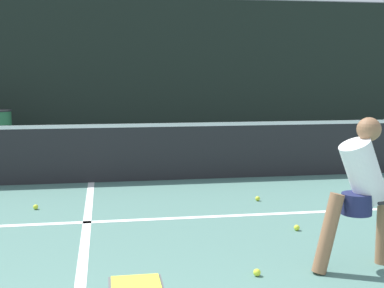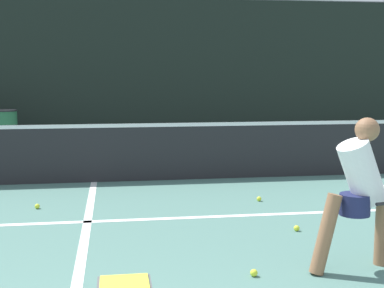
% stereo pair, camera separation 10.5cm
% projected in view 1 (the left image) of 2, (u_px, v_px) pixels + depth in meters
% --- Properties ---
extents(court_service_line, '(8.25, 0.10, 0.01)m').
position_uv_depth(court_service_line, '(87.00, 222.00, 6.38)').
color(court_service_line, white).
rests_on(court_service_line, ground).
extents(court_center_mark, '(0.10, 5.55, 0.01)m').
position_uv_depth(court_center_mark, '(86.00, 233.00, 5.96)').
color(court_center_mark, white).
rests_on(court_center_mark, ground).
extents(net, '(11.09, 0.09, 1.07)m').
position_uv_depth(net, '(91.00, 151.00, 8.61)').
color(net, slate).
rests_on(net, ground).
extents(fence_back, '(24.00, 0.06, 3.79)m').
position_uv_depth(fence_back, '(94.00, 68.00, 14.37)').
color(fence_back, black).
rests_on(fence_back, ground).
extents(player_practicing, '(1.20, 0.50, 1.39)m').
position_uv_depth(player_practicing, '(363.00, 187.00, 4.82)').
color(player_practicing, '#8C6042').
rests_on(player_practicing, ground).
extents(tennis_ball_scattered_1, '(0.07, 0.07, 0.07)m').
position_uv_depth(tennis_ball_scattered_1, '(36.00, 207.00, 6.97)').
color(tennis_ball_scattered_1, '#D1E033').
rests_on(tennis_ball_scattered_1, ground).
extents(tennis_ball_scattered_3, '(0.07, 0.07, 0.07)m').
position_uv_depth(tennis_ball_scattered_3, '(257.00, 272.00, 4.70)').
color(tennis_ball_scattered_3, '#D1E033').
rests_on(tennis_ball_scattered_3, ground).
extents(tennis_ball_scattered_4, '(0.07, 0.07, 0.07)m').
position_uv_depth(tennis_ball_scattered_4, '(297.00, 228.00, 6.05)').
color(tennis_ball_scattered_4, '#D1E033').
rests_on(tennis_ball_scattered_4, ground).
extents(tennis_ball_scattered_5, '(0.07, 0.07, 0.07)m').
position_uv_depth(tennis_ball_scattered_5, '(258.00, 199.00, 7.43)').
color(tennis_ball_scattered_5, '#D1E033').
rests_on(tennis_ball_scattered_5, ground).
extents(trash_bin, '(0.53, 0.53, 0.86)m').
position_uv_depth(trash_bin, '(1.00, 127.00, 13.06)').
color(trash_bin, '#28603D').
rests_on(trash_bin, ground).
extents(parked_car, '(1.78, 3.97, 1.49)m').
position_uv_depth(parked_car, '(9.00, 106.00, 18.31)').
color(parked_car, navy).
rests_on(parked_car, ground).
extents(tree_west, '(4.88, 4.88, 5.24)m').
position_uv_depth(tree_west, '(156.00, 1.00, 22.74)').
color(tree_west, brown).
rests_on(tree_west, ground).
extents(building_far, '(36.00, 2.40, 4.52)m').
position_uv_depth(building_far, '(99.00, 64.00, 32.76)').
color(building_far, gray).
rests_on(building_far, ground).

